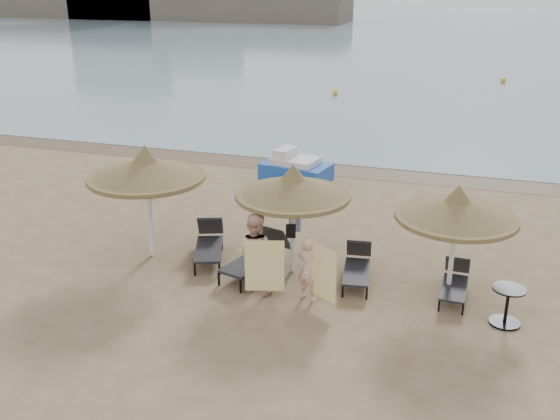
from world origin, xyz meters
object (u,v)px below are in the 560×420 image
(palapa_center, at_px, (293,187))
(lounger_near_right, at_px, (357,265))
(palapa_left, at_px, (146,169))
(side_table, at_px, (507,307))
(lounger_far_left, at_px, (209,242))
(lounger_near_left, at_px, (259,255))
(person_right, at_px, (308,264))
(person_left, at_px, (254,247))
(lounger_far_right, at_px, (455,281))
(pedal_boat, at_px, (295,168))
(palapa_right, at_px, (457,209))

(palapa_center, bearing_deg, lounger_near_right, 1.74)
(palapa_left, xyz_separation_m, side_table, (8.40, -0.80, -1.90))
(palapa_left, bearing_deg, lounger_far_left, 13.95)
(lounger_near_left, xyz_separation_m, person_right, (1.48, -1.00, 0.44))
(person_left, bearing_deg, palapa_left, -13.80)
(palapa_left, height_order, lounger_far_right, palapa_left)
(palapa_center, xyz_separation_m, person_left, (-0.52, -1.20, -1.04))
(side_table, xyz_separation_m, pedal_boat, (-6.69, 7.79, 0.01))
(lounger_near_right, bearing_deg, person_left, -156.83)
(side_table, distance_m, person_left, 5.36)
(pedal_boat, bearing_deg, palapa_right, -40.17)
(palapa_center, relative_size, side_table, 3.33)
(lounger_far_left, relative_size, person_right, 1.17)
(lounger_far_left, relative_size, lounger_near_left, 0.92)
(palapa_right, bearing_deg, side_table, -36.41)
(lounger_near_left, relative_size, person_left, 1.02)
(palapa_right, distance_m, lounger_far_left, 6.06)
(palapa_left, distance_m, person_right, 4.66)
(lounger_near_right, bearing_deg, palapa_right, -12.97)
(palapa_center, distance_m, person_left, 1.67)
(palapa_right, height_order, side_table, palapa_right)
(lounger_near_left, relative_size, pedal_boat, 0.88)
(palapa_right, height_order, person_left, palapa_right)
(palapa_left, relative_size, palapa_center, 1.08)
(pedal_boat, bearing_deg, palapa_left, -92.42)
(palapa_left, xyz_separation_m, lounger_near_left, (2.85, -0.03, -1.86))
(lounger_far_left, bearing_deg, lounger_near_left, -34.97)
(lounger_near_right, height_order, pedal_boat, pedal_boat)
(palapa_right, bearing_deg, lounger_near_right, 174.85)
(palapa_right, bearing_deg, palapa_center, 177.79)
(lounger_near_right, xyz_separation_m, lounger_far_right, (2.19, -0.09, -0.03))
(lounger_far_right, bearing_deg, lounger_near_right, 179.22)
(lounger_far_left, distance_m, pedal_boat, 6.65)
(side_table, bearing_deg, lounger_far_left, 170.67)
(lounger_near_left, bearing_deg, lounger_far_left, -178.07)
(lounger_far_right, xyz_separation_m, side_table, (1.05, -0.96, 0.06))
(person_right, xyz_separation_m, pedal_boat, (-2.61, 8.02, -0.46))
(lounger_near_right, bearing_deg, pedal_boat, 109.26)
(lounger_near_left, xyz_separation_m, person_left, (0.24, -0.96, 0.65))
(lounger_far_left, relative_size, person_left, 0.94)
(lounger_far_right, distance_m, person_right, 3.30)
(side_table, xyz_separation_m, person_right, (-4.08, -0.23, 0.48))
(palapa_left, distance_m, palapa_center, 3.62)
(person_left, bearing_deg, pedal_boat, -76.19)
(lounger_far_right, height_order, person_left, person_left)
(palapa_left, bearing_deg, lounger_near_right, 2.78)
(lounger_near_left, bearing_deg, lounger_far_right, 19.05)
(lounger_near_left, distance_m, person_left, 1.19)
(palapa_right, height_order, lounger_near_left, palapa_right)
(side_table, distance_m, pedal_boat, 10.27)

